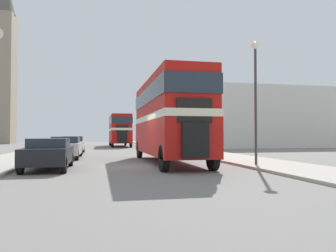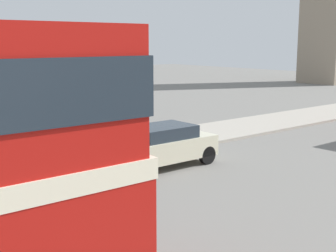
% 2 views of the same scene
% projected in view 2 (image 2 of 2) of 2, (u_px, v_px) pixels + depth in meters
% --- Properties ---
extents(car_parked_far, '(1.71, 4.05, 1.42)m').
position_uv_depth(car_parked_far, '(159.00, 146.00, 15.84)').
color(car_parked_far, beige).
rests_on(car_parked_far, ground_plane).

